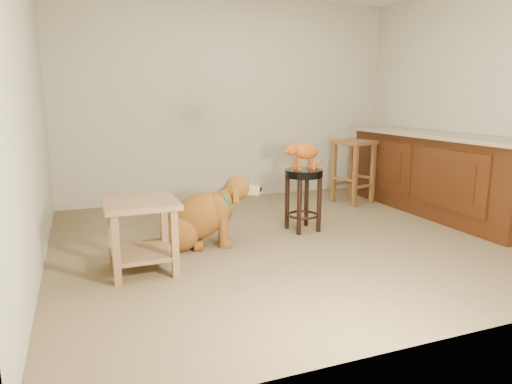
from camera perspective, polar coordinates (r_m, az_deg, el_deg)
name	(u,v)px	position (r m, az deg, el deg)	size (l,w,h in m)	color
floor	(297,238)	(4.47, 5.18, -5.74)	(4.50, 4.00, 0.01)	brown
room_shell	(301,59)	(4.27, 5.61, 16.23)	(4.54, 4.04, 2.62)	#B0AA8E
cabinet_run	(437,176)	(5.70, 21.70, 1.86)	(0.70, 2.56, 0.94)	#421F0B
padded_stool	(303,187)	(4.63, 5.93, 0.59)	(0.38, 0.38, 0.63)	black
wood_stool	(353,170)	(5.97, 12.06, 2.65)	(0.54, 0.54, 0.80)	brown
side_table	(141,225)	(3.63, -14.13, -4.02)	(0.55, 0.55, 0.57)	brown
golden_retriever	(199,218)	(4.19, -7.08, -3.28)	(1.05, 0.61, 0.69)	brown
tabby_kitten	(303,152)	(4.57, 5.89, 4.96)	(0.50, 0.22, 0.32)	#9A430F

